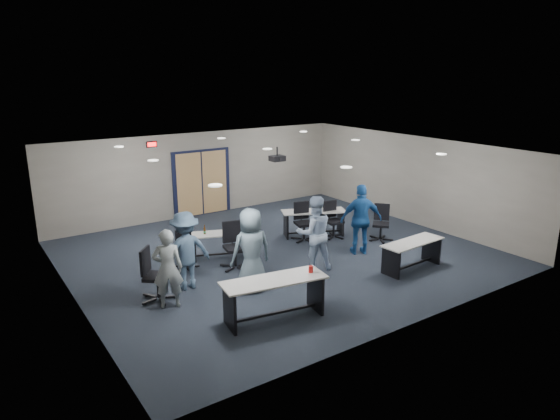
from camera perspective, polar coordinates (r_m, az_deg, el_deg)
floor at (r=12.99m, az=-0.18°, el=-5.01°), size 10.00×10.00×0.00m
back_wall at (r=16.41m, az=-9.01°, el=4.09°), size 10.00×0.04×2.70m
front_wall at (r=9.36m, az=15.45°, el=-5.14°), size 10.00×0.04×2.70m
left_wall at (r=10.74m, az=-22.95°, el=-3.15°), size 0.04×9.00×2.70m
right_wall at (r=15.84m, az=15.02°, el=3.33°), size 0.04×9.00×2.70m
ceiling at (r=12.30m, az=-0.19°, el=6.84°), size 10.00×9.00×0.04m
double_door at (r=16.43m, az=-8.91°, el=3.04°), size 2.00×0.07×2.20m
exit_sign at (r=15.57m, az=-14.46°, el=7.28°), size 0.32×0.07×0.18m
ceiling_projector at (r=12.92m, az=-0.32°, el=5.94°), size 0.35×0.32×0.37m
ceiling_can_lights at (r=12.51m, az=-0.83°, el=6.85°), size 6.24×5.74×0.02m
table_front_left at (r=9.53m, az=-0.63°, el=-9.31°), size 2.09×0.98×0.95m
table_front_right at (r=12.28m, az=14.87°, el=-4.47°), size 1.73×0.67×0.69m
table_back_left at (r=12.69m, az=-6.58°, el=-3.46°), size 1.69×1.09×0.89m
table_back_right at (r=14.29m, az=3.87°, el=-0.98°), size 1.90×1.29×0.73m
chair_back_a at (r=12.09m, az=-10.81°, el=-4.58°), size 0.72×0.72×0.92m
chair_back_b at (r=11.93m, az=-5.14°, el=-4.12°), size 0.83×0.83×1.12m
chair_back_c at (r=13.83m, az=2.80°, el=-1.38°), size 0.81×0.81×1.07m
chair_back_d at (r=14.16m, az=6.17°, el=-1.14°), size 0.71×0.71×1.03m
chair_loose_left at (r=10.58m, az=-13.84°, el=-7.18°), size 0.99×0.99×1.12m
chair_loose_right at (r=14.11m, az=11.47°, el=-1.47°), size 0.90×0.90×1.01m
person_gray at (r=10.14m, az=-12.72°, el=-6.54°), size 0.70×0.59×1.63m
person_plaid at (r=10.60m, az=-3.32°, el=-4.62°), size 0.95×0.68×1.83m
person_lightblue at (r=11.77m, az=3.94°, el=-2.64°), size 1.05×0.94×1.80m
person_navy at (r=12.90m, az=9.26°, el=-1.07°), size 1.16×0.89×1.83m
person_back at (r=10.91m, az=-10.75°, el=-4.59°), size 1.13×0.66×1.72m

